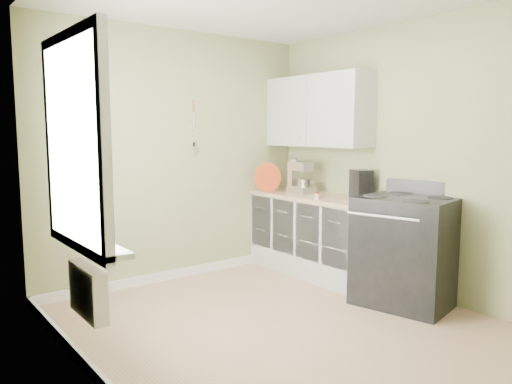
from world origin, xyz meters
TOP-DOWN VIEW (x-y plane):
  - floor at (0.00, 0.00)m, footprint 3.20×3.60m
  - wall_back at (0.00, 1.81)m, footprint 3.20×0.02m
  - wall_left at (-1.61, 0.00)m, footprint 0.02×3.60m
  - wall_right at (1.61, 0.00)m, footprint 0.02×3.60m
  - base_cabinets at (1.30, 1.00)m, footprint 0.60×1.60m
  - countertop at (1.29, 1.00)m, footprint 0.64×1.60m
  - upper_cabinets at (1.43, 1.10)m, footprint 0.35×1.40m
  - window at (-1.58, 0.30)m, footprint 0.06×1.14m
  - window_sill at (-1.51, 0.30)m, footprint 0.18×1.14m
  - radiator at (-1.54, 0.25)m, footprint 0.12×0.50m
  - wall_utensils at (0.20, 1.78)m, footprint 0.02×0.14m
  - stove at (1.28, -0.26)m, footprint 0.90×0.97m
  - stand_mixer at (1.27, 1.21)m, footprint 0.22×0.35m
  - kettle at (1.13, 1.72)m, footprint 0.17×0.10m
  - coffee_maker at (1.44, 0.45)m, footprint 0.23×0.24m
  - red_tray at (1.05, 1.54)m, footprint 0.35×0.13m
  - jar at (1.05, 0.71)m, footprint 0.07×0.07m
  - plant_a at (-1.50, 0.02)m, footprint 0.19×0.17m
  - plant_b at (-1.50, 0.45)m, footprint 0.20×0.20m
  - plant_c at (-1.50, 0.62)m, footprint 0.19×0.19m

SIDE VIEW (x-z plane):
  - floor at x=0.00m, z-range -0.02..0.00m
  - base_cabinets at x=1.30m, z-range 0.00..0.87m
  - stove at x=1.28m, z-range -0.06..1.09m
  - radiator at x=-1.54m, z-range 0.38..0.73m
  - window_sill at x=-1.51m, z-range 0.86..0.90m
  - countertop at x=1.29m, z-range 0.87..0.91m
  - jar at x=1.05m, z-range 0.91..0.98m
  - kettle at x=1.13m, z-range 0.91..1.08m
  - plant_b at x=-1.50m, z-range 0.90..1.18m
  - plant_a at x=-1.50m, z-range 0.90..1.20m
  - plant_c at x=-1.50m, z-range 0.90..1.21m
  - coffee_maker at x=1.44m, z-range 0.90..1.21m
  - stand_mixer at x=1.27m, z-range 0.88..1.29m
  - red_tray at x=1.05m, z-range 0.91..1.26m
  - wall_back at x=0.00m, z-range 0.00..2.70m
  - wall_left at x=-1.61m, z-range 0.00..2.70m
  - wall_right at x=1.61m, z-range 0.00..2.70m
  - window at x=-1.58m, z-range 0.83..2.27m
  - wall_utensils at x=0.20m, z-range 1.27..1.85m
  - upper_cabinets at x=1.43m, z-range 1.45..2.25m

